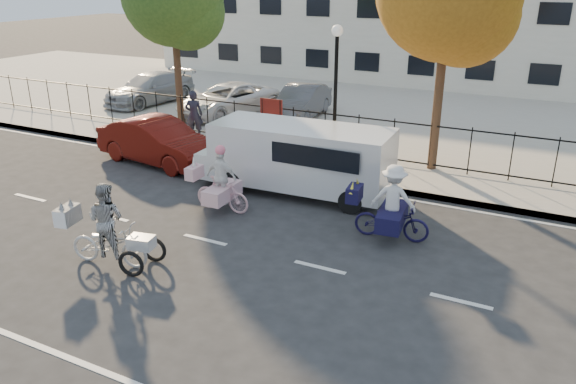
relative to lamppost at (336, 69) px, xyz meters
The scene contains 19 objects.
ground 7.50m from the lamppost, 94.21° to the right, with size 120.00×120.00×0.00m, color #333334.
road_markings 7.49m from the lamppost, 94.21° to the right, with size 60.00×9.52×0.01m, color silver, non-canonical shape.
curb 3.54m from the lamppost, 105.95° to the right, with size 60.00×0.10×0.15m, color #A8A399.
sidewalk 3.16m from the lamppost, 125.54° to the right, with size 60.00×2.20×0.15m, color #A8A399.
parking_lot 8.76m from the lamppost, 93.49° to the left, with size 60.00×15.60×0.15m, color #A8A399.
iron_fence 2.30m from the lamppost, 141.34° to the left, with size 58.00×0.06×1.50m, color black, non-canonical shape.
building 18.21m from the lamppost, 91.57° to the left, with size 34.00×10.00×6.00m, color silver.
lamppost is the anchor object (origin of this frame).
street_sign 2.90m from the lamppost, behind, with size 0.85×0.06×1.80m.
zebra_trike 9.18m from the lamppost, 100.72° to the right, with size 2.22×1.12×1.90m.
unicorn_bike 5.77m from the lamppost, 102.35° to the right, with size 1.81×1.25×1.84m.
bull_bike 6.28m from the lamppost, 54.13° to the right, with size 2.03×1.40×1.86m.
white_van 3.58m from the lamppost, 88.05° to the right, with size 5.65×2.11×1.98m.
red_sedan 6.29m from the lamppost, 153.13° to the right, with size 1.57×4.51×1.49m, color #530F09.
pedestrian 6.00m from the lamppost, behind, with size 0.65×0.43×1.80m, color black.
lot_car_a 12.07m from the lamppost, 159.83° to the left, with size 1.94×4.78×1.39m, color #9C9FA3.
lot_car_b 7.82m from the lamppost, 150.39° to the left, with size 2.23×4.84×1.35m, color white.
lot_car_c 6.17m from the lamppost, 126.54° to the left, with size 1.46×4.19×1.38m, color #47494E.
tree_west 7.56m from the lamppost, 168.53° to the left, with size 3.91×3.91×7.16m.
Camera 1 is at (7.22, -9.90, 5.97)m, focal length 35.00 mm.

